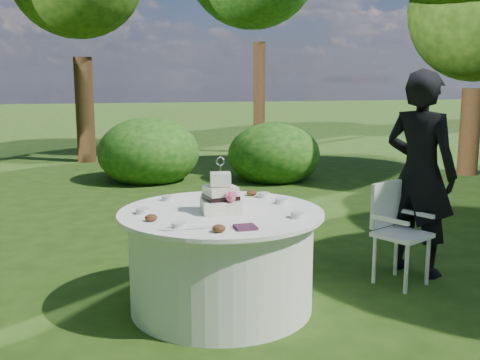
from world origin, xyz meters
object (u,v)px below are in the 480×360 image
guest (420,173)px  table (221,259)px  napkins (245,227)px  cake (221,197)px  chair (395,225)px

guest → table: (-1.91, -0.31, -0.53)m
napkins → guest: guest is taller
napkins → guest: bearing=24.4°
cake → chair: cake is taller
guest → chair: size_ratio=2.10×
napkins → chair: 1.71m
cake → chair: size_ratio=0.48×
table → chair: (1.58, 0.14, 0.13)m
chair → table: bearing=-175.1°
guest → chair: bearing=88.6°
napkins → cake: (-0.04, 0.51, 0.10)m
table → chair: chair is taller
napkins → guest: 2.06m
cake → guest: bearing=10.1°
napkins → table: bearing=93.8°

